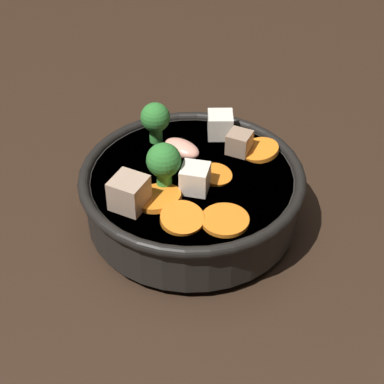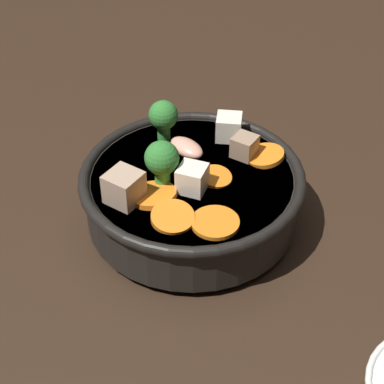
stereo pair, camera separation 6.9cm
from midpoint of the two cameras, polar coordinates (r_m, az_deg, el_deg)
The scene contains 2 objects.
ground_plane at distance 0.72m, azimuth -2.75°, elevation -2.76°, with size 3.00×3.00×0.00m, color black.
stirfry_bowl at distance 0.69m, azimuth -2.92°, elevation 0.04°, with size 0.24×0.24×0.12m.
Camera 1 is at (0.07, 0.52, 0.48)m, focal length 60.00 mm.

